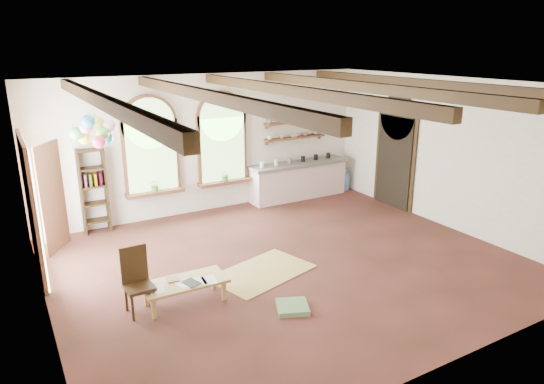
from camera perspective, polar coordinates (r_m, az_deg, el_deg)
floor at (r=8.98m, az=1.83°, el=-8.27°), size 8.00×8.00×0.00m
ceiling_beams at (r=8.15m, az=2.04°, el=11.85°), size 6.20×6.80×0.18m
window_left at (r=10.93m, az=-14.03°, el=4.91°), size 1.30×0.28×2.20m
window_right at (r=11.50m, az=-5.86°, el=5.91°), size 1.30×0.28×2.20m
left_doorway at (r=9.10m, az=-26.37°, el=-1.97°), size 0.10×1.90×2.50m
right_doorway at (r=12.07m, az=14.20°, el=3.42°), size 0.10×1.30×2.40m
kitchen_counter at (r=12.51m, az=3.10°, el=1.44°), size 2.68×0.62×0.94m
wall_shelf_lower at (r=12.41m, az=2.73°, el=6.42°), size 1.70×0.24×0.04m
wall_shelf_upper at (r=12.35m, az=2.75°, el=8.24°), size 1.70×0.24×0.04m
wall_clock at (r=13.12m, az=7.24°, el=8.43°), size 0.32×0.04×0.32m
bookshelf at (r=10.74m, az=-20.24°, el=0.10°), size 0.53×0.32×1.80m
coffee_table at (r=7.66m, az=-10.21°, el=-10.56°), size 1.29×0.61×0.37m
side_chair at (r=7.57m, az=-15.33°, el=-11.54°), size 0.41×0.41×1.01m
floor_mat at (r=8.60m, az=-1.15°, el=-9.40°), size 1.95×1.50×0.02m
floor_cushion at (r=7.50m, az=2.42°, el=-13.36°), size 0.61×0.61×0.08m
water_jug_a at (r=13.38m, az=8.31°, el=1.42°), size 0.32×0.32×0.63m
water_jug_b at (r=13.44m, az=8.53°, el=1.28°), size 0.27×0.27×0.53m
balloon_cluster at (r=9.44m, az=-20.09°, el=6.86°), size 0.79×0.89×1.15m
table_book at (r=7.71m, az=-12.31°, el=-10.04°), size 0.21×0.28×0.02m
tablet at (r=7.56m, az=-9.47°, el=-10.49°), size 0.26×0.32×0.01m
potted_plant_left at (r=11.02m, az=-13.59°, el=0.84°), size 0.27×0.23×0.30m
potted_plant_right at (r=11.58m, az=-5.53°, el=2.03°), size 0.27×0.23×0.30m
shelf_cup_a at (r=12.02m, az=-0.30°, el=6.42°), size 0.12×0.10×0.10m
shelf_cup_b at (r=12.19m, az=1.14°, el=6.56°), size 0.10×0.10×0.09m
shelf_bowl_a at (r=12.38m, az=2.53°, el=6.61°), size 0.22×0.22×0.05m
shelf_bowl_b at (r=12.57m, az=3.89°, el=6.76°), size 0.20×0.20×0.06m
shelf_vase at (r=12.75m, az=5.22°, el=7.18°), size 0.18×0.18×0.19m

